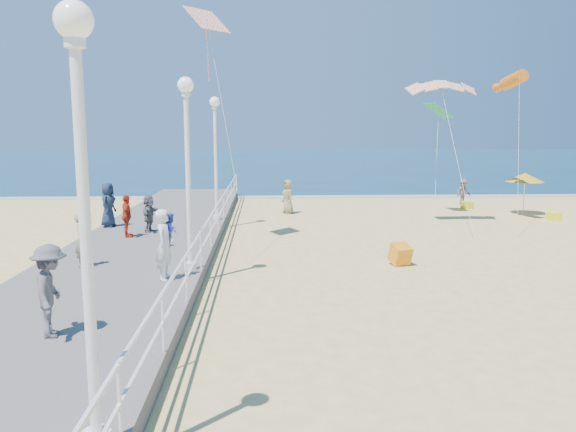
{
  "coord_description": "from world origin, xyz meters",
  "views": [
    {
      "loc": [
        -3.25,
        -15.57,
        4.29
      ],
      "look_at": [
        -2.5,
        2.0,
        1.6
      ],
      "focal_mm": 35.0,
      "sensor_mm": 36.0,
      "label": 1
    }
  ],
  "objects_px": {
    "beach_chair_left": "(554,216)",
    "beach_umbrella": "(525,177)",
    "toddler_held": "(171,230)",
    "spectator_5": "(149,213)",
    "spectator_6": "(82,240)",
    "box_kite": "(400,256)",
    "lamp_post_near": "(83,185)",
    "lamp_post_mid": "(187,153)",
    "spectator_2": "(50,291)",
    "beach_chair_right": "(467,205)",
    "beach_walker_c": "(288,197)",
    "woman_holding_toddler": "(165,245)",
    "spectator_3": "(127,216)",
    "beach_walker_a": "(463,191)",
    "lamp_post_far": "(215,145)",
    "spectator_4": "(108,205)"
  },
  "relations": [
    {
      "from": "beach_walker_a",
      "to": "beach_walker_c",
      "type": "height_order",
      "value": "beach_walker_c"
    },
    {
      "from": "lamp_post_mid",
      "to": "beach_chair_left",
      "type": "bearing_deg",
      "value": 33.2
    },
    {
      "from": "spectator_6",
      "to": "woman_holding_toddler",
      "type": "bearing_deg",
      "value": -118.97
    },
    {
      "from": "woman_holding_toddler",
      "to": "beach_walker_c",
      "type": "relative_size",
      "value": 1.06
    },
    {
      "from": "lamp_post_mid",
      "to": "beach_chair_right",
      "type": "bearing_deg",
      "value": 47.82
    },
    {
      "from": "lamp_post_near",
      "to": "beach_walker_c",
      "type": "bearing_deg",
      "value": 81.51
    },
    {
      "from": "spectator_5",
      "to": "spectator_6",
      "type": "xyz_separation_m",
      "value": [
        -0.78,
        -5.59,
        0.06
      ]
    },
    {
      "from": "spectator_2",
      "to": "beach_walker_a",
      "type": "bearing_deg",
      "value": -47.45
    },
    {
      "from": "beach_umbrella",
      "to": "spectator_2",
      "type": "bearing_deg",
      "value": -134.61
    },
    {
      "from": "woman_holding_toddler",
      "to": "spectator_5",
      "type": "bearing_deg",
      "value": 24.65
    },
    {
      "from": "spectator_5",
      "to": "spectator_6",
      "type": "distance_m",
      "value": 5.64
    },
    {
      "from": "woman_holding_toddler",
      "to": "spectator_4",
      "type": "relative_size",
      "value": 1.03
    },
    {
      "from": "box_kite",
      "to": "beach_chair_right",
      "type": "height_order",
      "value": "box_kite"
    },
    {
      "from": "spectator_5",
      "to": "spectator_6",
      "type": "bearing_deg",
      "value": -174.91
    },
    {
      "from": "spectator_3",
      "to": "beach_walker_a",
      "type": "bearing_deg",
      "value": -63.78
    },
    {
      "from": "beach_chair_left",
      "to": "woman_holding_toddler",
      "type": "bearing_deg",
      "value": -145.04
    },
    {
      "from": "lamp_post_near",
      "to": "beach_chair_right",
      "type": "relative_size",
      "value": 9.67
    },
    {
      "from": "toddler_held",
      "to": "beach_chair_left",
      "type": "height_order",
      "value": "toddler_held"
    },
    {
      "from": "spectator_2",
      "to": "spectator_4",
      "type": "height_order",
      "value": "spectator_4"
    },
    {
      "from": "lamp_post_mid",
      "to": "woman_holding_toddler",
      "type": "height_order",
      "value": "lamp_post_mid"
    },
    {
      "from": "lamp_post_far",
      "to": "beach_umbrella",
      "type": "relative_size",
      "value": 2.49
    },
    {
      "from": "spectator_2",
      "to": "spectator_4",
      "type": "relative_size",
      "value": 0.99
    },
    {
      "from": "beach_walker_a",
      "to": "box_kite",
      "type": "xyz_separation_m",
      "value": [
        -7.27,
        -14.69,
        -0.46
      ]
    },
    {
      "from": "lamp_post_near",
      "to": "spectator_3",
      "type": "height_order",
      "value": "lamp_post_near"
    },
    {
      "from": "lamp_post_near",
      "to": "beach_umbrella",
      "type": "height_order",
      "value": "lamp_post_near"
    },
    {
      "from": "spectator_6",
      "to": "spectator_2",
      "type": "bearing_deg",
      "value": -166.77
    },
    {
      "from": "woman_holding_toddler",
      "to": "spectator_6",
      "type": "xyz_separation_m",
      "value": [
        -2.62,
        1.53,
        -0.16
      ]
    },
    {
      "from": "spectator_2",
      "to": "box_kite",
      "type": "height_order",
      "value": "spectator_2"
    },
    {
      "from": "lamp_post_mid",
      "to": "lamp_post_far",
      "type": "height_order",
      "value": "same"
    },
    {
      "from": "lamp_post_far",
      "to": "spectator_3",
      "type": "bearing_deg",
      "value": -126.1
    },
    {
      "from": "spectator_6",
      "to": "beach_umbrella",
      "type": "relative_size",
      "value": 0.72
    },
    {
      "from": "lamp_post_near",
      "to": "woman_holding_toddler",
      "type": "distance_m",
      "value": 8.28
    },
    {
      "from": "toddler_held",
      "to": "beach_umbrella",
      "type": "bearing_deg",
      "value": -39.5
    },
    {
      "from": "lamp_post_near",
      "to": "beach_walker_c",
      "type": "distance_m",
      "value": 22.74
    },
    {
      "from": "beach_walker_c",
      "to": "beach_umbrella",
      "type": "relative_size",
      "value": 0.83
    },
    {
      "from": "beach_chair_left",
      "to": "beach_umbrella",
      "type": "bearing_deg",
      "value": 105.45
    },
    {
      "from": "lamp_post_mid",
      "to": "lamp_post_far",
      "type": "relative_size",
      "value": 1.0
    },
    {
      "from": "beach_walker_c",
      "to": "lamp_post_mid",
      "type": "bearing_deg",
      "value": -36.63
    },
    {
      "from": "spectator_5",
      "to": "lamp_post_mid",
      "type": "bearing_deg",
      "value": -145.73
    },
    {
      "from": "lamp_post_near",
      "to": "lamp_post_mid",
      "type": "distance_m",
      "value": 9.0
    },
    {
      "from": "spectator_2",
      "to": "spectator_6",
      "type": "xyz_separation_m",
      "value": [
        -1.18,
        5.59,
        -0.12
      ]
    },
    {
      "from": "box_kite",
      "to": "beach_umbrella",
      "type": "height_order",
      "value": "beach_umbrella"
    },
    {
      "from": "beach_walker_a",
      "to": "spectator_2",
      "type": "bearing_deg",
      "value": -151.78
    },
    {
      "from": "beach_umbrella",
      "to": "beach_chair_right",
      "type": "distance_m",
      "value": 3.5
    },
    {
      "from": "beach_walker_c",
      "to": "spectator_2",
      "type": "bearing_deg",
      "value": -38.57
    },
    {
      "from": "lamp_post_mid",
      "to": "spectator_4",
      "type": "relative_size",
      "value": 2.95
    },
    {
      "from": "lamp_post_mid",
      "to": "lamp_post_far",
      "type": "xyz_separation_m",
      "value": [
        0.0,
        9.0,
        0.0
      ]
    },
    {
      "from": "woman_holding_toddler",
      "to": "beach_umbrella",
      "type": "height_order",
      "value": "woman_holding_toddler"
    },
    {
      "from": "lamp_post_near",
      "to": "spectator_5",
      "type": "bearing_deg",
      "value": 98.87
    },
    {
      "from": "box_kite",
      "to": "lamp_post_near",
      "type": "bearing_deg",
      "value": -137.32
    }
  ]
}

